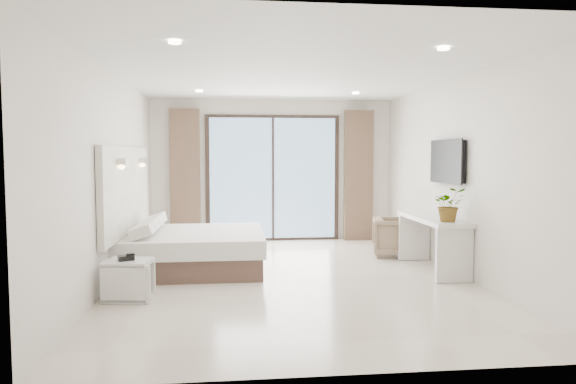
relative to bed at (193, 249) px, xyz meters
name	(u,v)px	position (x,y,z in m)	size (l,w,h in m)	color
ground	(291,277)	(1.34, -0.66, -0.29)	(6.20, 6.20, 0.00)	beige
room_shell	(271,159)	(1.14, 0.16, 1.30)	(4.62, 6.22, 2.72)	silver
bed	(193,249)	(0.00, 0.00, 0.00)	(1.94, 1.85, 0.68)	brown
nightstand	(129,280)	(-0.61, -1.52, -0.06)	(0.55, 0.47, 0.45)	silver
phone	(126,258)	(-0.63, -1.52, 0.20)	(0.17, 0.13, 0.06)	black
console_desk	(432,231)	(3.38, -0.45, 0.28)	(0.50, 1.61, 0.77)	silver
plant	(449,208)	(3.38, -0.99, 0.66)	(0.40, 0.45, 0.35)	#33662D
armchair	(395,235)	(3.19, 0.65, 0.06)	(0.67, 0.63, 0.69)	#8E725D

